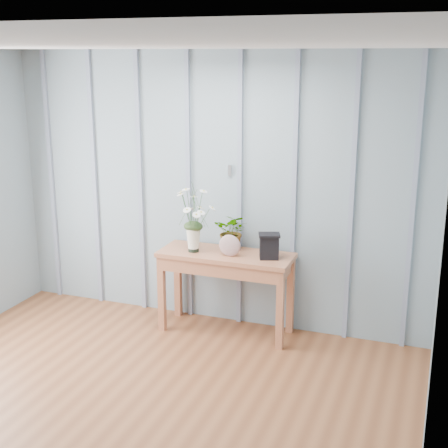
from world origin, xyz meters
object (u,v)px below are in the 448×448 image
at_px(sideboard, 226,265).
at_px(daisy_vase, 193,211).
at_px(carved_box, 269,246).
at_px(felt_disc_vessel, 230,246).

relative_size(sideboard, daisy_vase, 1.99).
bearing_deg(daisy_vase, sideboard, 10.99).
bearing_deg(daisy_vase, carved_box, 3.40).
bearing_deg(daisy_vase, felt_disc_vessel, -3.25).
height_order(felt_disc_vessel, carved_box, carved_box).
xyz_separation_m(daisy_vase, carved_box, (0.69, 0.04, -0.26)).
height_order(sideboard, felt_disc_vessel, felt_disc_vessel).
distance_m(sideboard, carved_box, 0.46).
xyz_separation_m(sideboard, carved_box, (0.40, -0.02, 0.23)).
distance_m(felt_disc_vessel, carved_box, 0.34).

